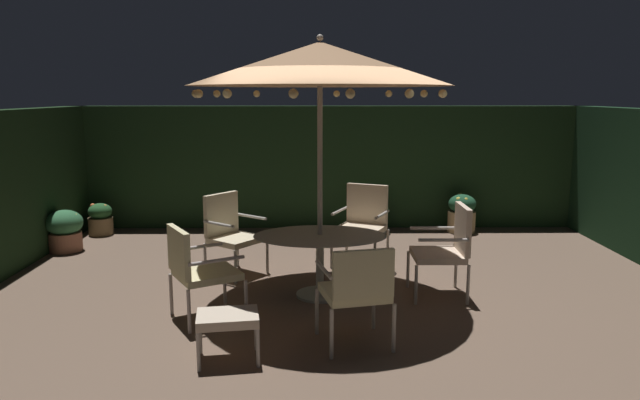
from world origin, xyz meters
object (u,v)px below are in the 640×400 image
Objects in this scene: potted_plant_back_center at (376,216)px; potted_plant_left_far at (462,213)px; patio_umbrella at (320,64)px; patio_chair_east at (197,266)px; potted_plant_back_right at (100,219)px; patio_dining_table at (320,247)px; patio_chair_southeast at (357,287)px; potted_plant_back_left at (65,230)px; patio_chair_north at (363,219)px; patio_chair_south at (448,245)px; patio_chair_northeast at (230,229)px; ottoman_footrest at (228,320)px.

potted_plant_left_far is at bearing 2.13° from potted_plant_back_center.
patio_chair_east is (-1.23, -0.70, -1.99)m from patio_umbrella.
potted_plant_back_center reaches higher than potted_plant_back_right.
patio_chair_southeast is (0.32, -1.37, -0.00)m from patio_dining_table.
potted_plant_back_left is (-3.66, 1.97, -0.25)m from patio_dining_table.
potted_plant_left_far is 6.12m from potted_plant_back_left.
potted_plant_back_center is (0.96, 3.02, -0.28)m from patio_dining_table.
patio_dining_table is at bearing 29.72° from patio_chair_east.
patio_chair_north is 2.04× the size of potted_plant_back_center.
patio_chair_south is 1.64× the size of potted_plant_left_far.
potted_plant_back_left is at bearing 158.67° from patio_chair_south.
patio_umbrella is at bearing 29.72° from patio_chair_east.
patio_chair_north reaches higher than patio_dining_table.
potted_plant_left_far is 1.05× the size of potted_plant_back_left.
patio_chair_southeast is 1.75m from patio_chair_south.
patio_dining_table is 2.46× the size of potted_plant_back_left.
patio_chair_southeast is 0.91× the size of patio_chair_south.
patio_dining_table is 1.42m from patio_chair_south.
patio_chair_east reaches higher than potted_plant_back_right.
potted_plant_back_center is (4.46, 0.05, 0.03)m from potted_plant_back_right.
potted_plant_back_center is (0.37, 1.73, -0.32)m from patio_chair_north.
patio_chair_south is at bearing -0.48° from patio_umbrella.
patio_dining_table reaches higher than potted_plant_back_center.
patio_chair_northeast is at bearing -41.44° from potted_plant_back_right.
patio_umbrella is 5.05× the size of ottoman_footrest.
patio_dining_table is at bearing 89.49° from patio_umbrella.
potted_plant_back_center is at bearing 12.79° from potted_plant_back_left.
patio_umbrella is 2.76× the size of patio_chair_south.
patio_umbrella is at bearing -90.51° from patio_dining_table.
potted_plant_back_right is 1.00× the size of potted_plant_back_center.
patio_chair_north is at bearing 64.52° from ottoman_footrest.
patio_chair_northeast is at bearing 142.24° from patio_umbrella.
potted_plant_back_right is at bearing 121.77° from patio_chair_east.
patio_chair_south is at bearing -21.33° from potted_plant_back_left.
patio_chair_south is (2.54, -0.88, 0.02)m from patio_chair_northeast.
patio_chair_southeast is 1.16m from ottoman_footrest.
potted_plant_back_right is at bearing 131.33° from patio_chair_southeast.
patio_chair_south is (2.65, 0.69, 0.03)m from patio_chair_east.
potted_plant_left_far reaches higher than ottoman_footrest.
patio_chair_southeast is 4.90m from potted_plant_left_far.
patio_dining_table is at bearing -37.76° from patio_chair_northeast.
patio_dining_table reaches higher than ottoman_footrest.
patio_chair_south is 3.24m from potted_plant_left_far.
patio_chair_north is 2.70m from patio_chair_east.
patio_chair_north reaches higher than potted_plant_left_far.
patio_chair_south reaches higher than potted_plant_back_left.
patio_chair_east reaches higher than potted_plant_back_left.
patio_umbrella is at bearing 63.78° from ottoman_footrest.
patio_chair_southeast is at bearing -40.06° from potted_plant_back_left.
ottoman_footrest is 1.09× the size of potted_plant_back_center.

